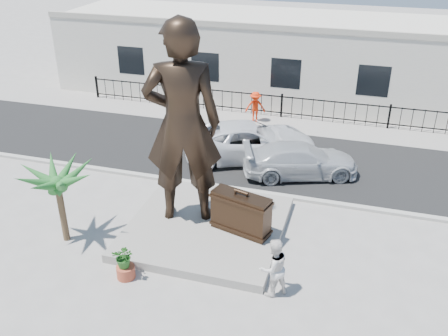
# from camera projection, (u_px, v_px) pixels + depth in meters

# --- Properties ---
(ground) EXTENTS (100.00, 100.00, 0.00)m
(ground) POSITION_uv_depth(u_px,v_px,m) (206.00, 259.00, 15.95)
(ground) COLOR #9E9991
(ground) RESTS_ON ground
(street) EXTENTS (40.00, 7.00, 0.01)m
(street) POSITION_uv_depth(u_px,v_px,m) (261.00, 154.00, 22.75)
(street) COLOR black
(street) RESTS_ON ground
(curb) EXTENTS (40.00, 0.25, 0.12)m
(curb) POSITION_uv_depth(u_px,v_px,m) (242.00, 190.00, 19.75)
(curb) COLOR #A5A399
(curb) RESTS_ON ground
(far_sidewalk) EXTENTS (40.00, 2.50, 0.02)m
(far_sidewalk) POSITION_uv_depth(u_px,v_px,m) (278.00, 122.00, 26.15)
(far_sidewalk) COLOR #9E9991
(far_sidewalk) RESTS_ON ground
(plinth) EXTENTS (5.20, 5.20, 0.30)m
(plinth) POSITION_uv_depth(u_px,v_px,m) (206.00, 227.00, 17.28)
(plinth) COLOR gray
(plinth) RESTS_ON ground
(fence) EXTENTS (22.00, 0.10, 1.20)m
(fence) POSITION_uv_depth(u_px,v_px,m) (282.00, 107.00, 26.55)
(fence) COLOR black
(fence) RESTS_ON ground
(building) EXTENTS (28.00, 7.00, 4.40)m
(building) POSITION_uv_depth(u_px,v_px,m) (296.00, 57.00, 29.39)
(building) COLOR silver
(building) RESTS_ON ground
(statue) EXTENTS (2.91, 2.34, 6.94)m
(statue) POSITION_uv_depth(u_px,v_px,m) (182.00, 124.00, 16.14)
(statue) COLOR black
(statue) RESTS_ON plinth
(suitcase) EXTENTS (2.09, 1.15, 1.40)m
(suitcase) POSITION_uv_depth(u_px,v_px,m) (241.00, 213.00, 16.51)
(suitcase) COLOR black
(suitcase) RESTS_ON plinth
(tourist) EXTENTS (1.14, 1.12, 1.85)m
(tourist) POSITION_uv_depth(u_px,v_px,m) (273.00, 268.00, 14.13)
(tourist) COLOR white
(tourist) RESTS_ON ground
(car_white) EXTENTS (6.40, 4.53, 1.62)m
(car_white) POSITION_uv_depth(u_px,v_px,m) (250.00, 141.00, 22.08)
(car_white) COLOR silver
(car_white) RESTS_ON street
(car_silver) EXTENTS (5.13, 3.45, 1.38)m
(car_silver) POSITION_uv_depth(u_px,v_px,m) (301.00, 160.00, 20.68)
(car_silver) COLOR #BABDBF
(car_silver) RESTS_ON street
(worker) EXTENTS (1.16, 0.83, 1.61)m
(worker) POSITION_uv_depth(u_px,v_px,m) (255.00, 107.00, 25.88)
(worker) COLOR #F5310C
(worker) RESTS_ON far_sidewalk
(palm_tree) EXTENTS (1.80, 1.80, 3.20)m
(palm_tree) POSITION_uv_depth(u_px,v_px,m) (67.00, 239.00, 16.92)
(palm_tree) COLOR #215D24
(palm_tree) RESTS_ON ground
(planter) EXTENTS (0.56, 0.56, 0.40)m
(planter) POSITION_uv_depth(u_px,v_px,m) (126.00, 272.00, 15.09)
(planter) COLOR #AA452D
(planter) RESTS_ON ground
(shrub) EXTENTS (0.69, 0.61, 0.73)m
(shrub) POSITION_uv_depth(u_px,v_px,m) (124.00, 257.00, 14.83)
(shrub) COLOR #245B1D
(shrub) RESTS_ON planter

